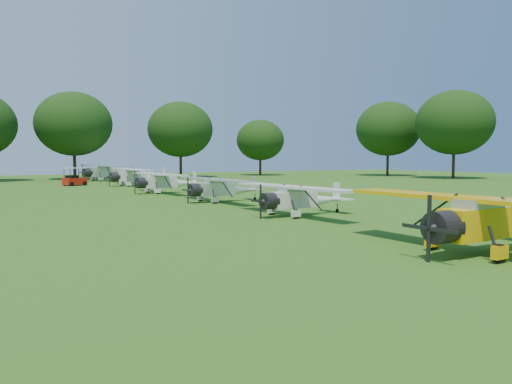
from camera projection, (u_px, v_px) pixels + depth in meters
ground at (316, 221)px, 25.53m from camera, size 160.00×160.00×0.00m
tree_belt at (369, 69)px, 26.87m from camera, size 137.36×130.27×14.52m
aircraft_2 at (489, 217)px, 17.11m from camera, size 6.74×10.71×2.11m
aircraft_3 at (300, 196)px, 28.00m from camera, size 5.88×9.37×1.84m
aircraft_4 at (221, 187)px, 36.69m from camera, size 5.97×9.50×1.87m
aircraft_5 at (165, 180)px, 45.70m from camera, size 6.28×10.00×1.97m
aircraft_6 at (137, 175)px, 57.10m from camera, size 6.84×10.87×2.15m
aircraft_7 at (107, 171)px, 69.23m from camera, size 7.70×12.20×2.39m
golf_cart at (74, 180)px, 57.50m from camera, size 2.79×2.27×2.08m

